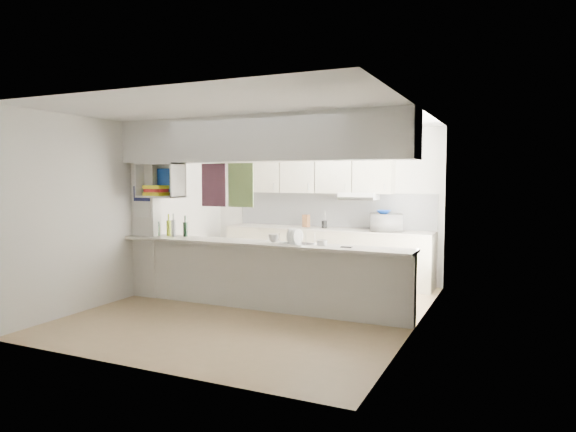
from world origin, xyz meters
The scene contains 16 objects.
floor centered at (0.00, 0.00, 0.00)m, with size 4.80×4.80×0.00m, color tan.
ceiling centered at (0.00, 0.00, 2.60)m, with size 4.80×4.80×0.00m, color white.
wall_back centered at (0.00, 2.40, 1.30)m, with size 4.20×4.20×0.00m, color silver.
wall_left centered at (-2.10, 0.00, 1.30)m, with size 4.80×4.80×0.00m, color silver.
wall_right centered at (2.10, 0.00, 1.30)m, with size 4.80×4.80×0.00m, color silver.
servery_partition centered at (-0.17, 0.00, 1.66)m, with size 4.20×0.50×2.60m.
cubby_shelf centered at (-1.57, -0.06, 1.71)m, with size 0.65×0.35×0.50m.
kitchen_run centered at (0.16, 2.14, 0.83)m, with size 3.60×0.63×2.24m.
microwave centered at (1.23, 2.09, 1.06)m, with size 0.51×0.34×0.28m, color white.
bowl centered at (1.18, 2.11, 1.23)m, with size 0.23×0.23×0.06m, color #0D3496.
dish_rack centered at (0.56, 0.00, 1.00)m, with size 0.46×0.40×0.21m.
cup centered at (0.24, -0.04, 0.99)m, with size 0.14×0.14×0.11m, color white.
wine_bottles centered at (-1.50, 0.07, 1.04)m, with size 0.52×0.15×0.34m.
plastic_tubs centered at (0.92, 0.04, 0.95)m, with size 0.49×0.17×0.07m.
utensil_jar centered at (0.14, 2.15, 0.98)m, with size 0.09×0.09×0.13m, color black.
knife_block centered at (-0.21, 2.18, 1.03)m, with size 0.11×0.09×0.22m, color brown.
Camera 1 is at (3.21, -6.09, 1.80)m, focal length 32.00 mm.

